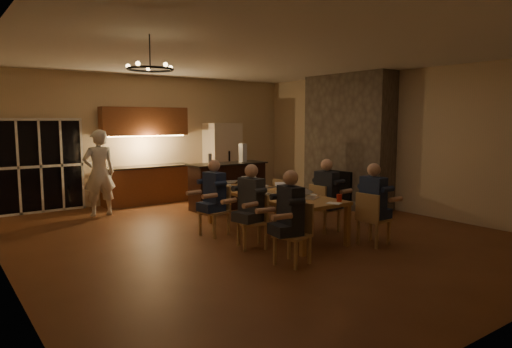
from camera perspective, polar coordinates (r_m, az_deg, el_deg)
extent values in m
plane|color=brown|center=(8.40, -0.17, -7.61)|extent=(9.00, 9.00, 0.00)
cube|color=#C9B68E|center=(12.11, -12.84, 4.31)|extent=(8.00, 0.04, 3.20)
cube|color=#C9B68E|center=(11.00, 17.10, 3.94)|extent=(0.04, 9.00, 3.20)
cube|color=white|center=(8.22, -0.18, 14.70)|extent=(8.00, 9.00, 0.04)
cube|color=black|center=(11.31, -25.34, 0.86)|extent=(1.86, 0.08, 2.10)
cube|color=#635A4D|center=(11.52, 11.35, 4.23)|extent=(0.58, 2.50, 3.20)
cube|color=beige|center=(12.69, -4.20, 1.85)|extent=(0.90, 0.68, 2.00)
cube|color=#A96B43|center=(8.43, 2.04, -4.96)|extent=(1.10, 2.91, 0.75)
cube|color=black|center=(10.81, -3.56, -1.46)|extent=(1.89, 0.70, 1.08)
imported|color=silver|center=(10.49, -19.01, 0.15)|extent=(0.70, 0.47, 1.89)
torus|color=black|center=(6.29, -13.08, 12.64)|extent=(0.61, 0.61, 0.03)
cylinder|color=white|center=(8.01, 3.22, -2.49)|extent=(0.08, 0.08, 0.10)
cylinder|color=white|center=(8.86, -0.12, -1.58)|extent=(0.08, 0.08, 0.10)
cylinder|color=white|center=(8.84, -3.41, -1.61)|extent=(0.08, 0.08, 0.10)
cylinder|color=#B5190C|center=(7.65, 10.36, -2.95)|extent=(0.09, 0.09, 0.12)
cylinder|color=#B5190C|center=(8.40, -1.94, -1.98)|extent=(0.10, 0.10, 0.12)
cylinder|color=#B2B2B7|center=(7.89, 5.36, -2.57)|extent=(0.06, 0.06, 0.12)
cylinder|color=#3F0F0C|center=(9.37, -4.22, -1.08)|extent=(0.06, 0.06, 0.12)
cylinder|color=white|center=(8.17, 6.86, -2.63)|extent=(0.24, 0.24, 0.02)
cylinder|color=white|center=(7.49, 4.35, -3.47)|extent=(0.24, 0.24, 0.02)
cylinder|color=white|center=(9.21, 0.76, -1.52)|extent=(0.27, 0.27, 0.02)
cube|color=white|center=(7.44, 9.73, -3.63)|extent=(0.22, 0.26, 0.01)
cylinder|color=#99999E|center=(10.52, -5.78, 1.91)|extent=(0.08, 0.08, 0.24)
cube|color=silver|center=(11.00, -1.66, 2.68)|extent=(0.16, 0.16, 0.44)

